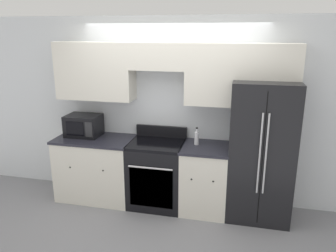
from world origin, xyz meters
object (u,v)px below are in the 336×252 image
object	(u,v)px
oven_range	(157,173)
microwave	(84,125)
refrigerator	(261,150)
bottle	(197,138)

from	to	relation	value
oven_range	microwave	bearing A→B (deg)	176.04
oven_range	refrigerator	bearing A→B (deg)	2.55
refrigerator	microwave	bearing A→B (deg)	179.65
refrigerator	microwave	size ratio (longest dim) A/B	3.77
oven_range	microwave	size ratio (longest dim) A/B	2.25
refrigerator	bottle	bearing A→B (deg)	-179.43
refrigerator	oven_range	bearing A→B (deg)	-177.45
oven_range	refrigerator	size ratio (longest dim) A/B	0.60
bottle	oven_range	bearing A→B (deg)	-174.38
microwave	bottle	distance (m)	1.66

